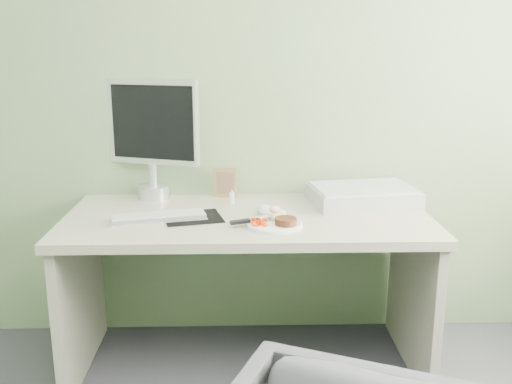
{
  "coord_description": "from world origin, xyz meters",
  "views": [
    {
      "loc": [
        -0.03,
        -0.78,
        1.45
      ],
      "look_at": [
        0.03,
        1.5,
        0.87
      ],
      "focal_mm": 40.0,
      "sensor_mm": 36.0,
      "label": 1
    }
  ],
  "objects_px": {
    "desk": "(248,254)",
    "scanner": "(363,196)",
    "monitor": "(152,132)",
    "plate": "(275,225)"
  },
  "relations": [
    {
      "from": "plate",
      "to": "monitor",
      "type": "relative_size",
      "value": 0.4
    },
    {
      "from": "plate",
      "to": "scanner",
      "type": "relative_size",
      "value": 0.49
    },
    {
      "from": "desk",
      "to": "monitor",
      "type": "distance_m",
      "value": 0.75
    },
    {
      "from": "desk",
      "to": "scanner",
      "type": "distance_m",
      "value": 0.61
    },
    {
      "from": "desk",
      "to": "scanner",
      "type": "xyz_separation_m",
      "value": [
        0.54,
        0.17,
        0.22
      ]
    },
    {
      "from": "desk",
      "to": "plate",
      "type": "height_order",
      "value": "plate"
    },
    {
      "from": "scanner",
      "to": "monitor",
      "type": "distance_m",
      "value": 1.05
    },
    {
      "from": "monitor",
      "to": "scanner",
      "type": "bearing_deg",
      "value": 10.92
    },
    {
      "from": "plate",
      "to": "scanner",
      "type": "height_order",
      "value": "scanner"
    },
    {
      "from": "desk",
      "to": "monitor",
      "type": "relative_size",
      "value": 2.8
    }
  ]
}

